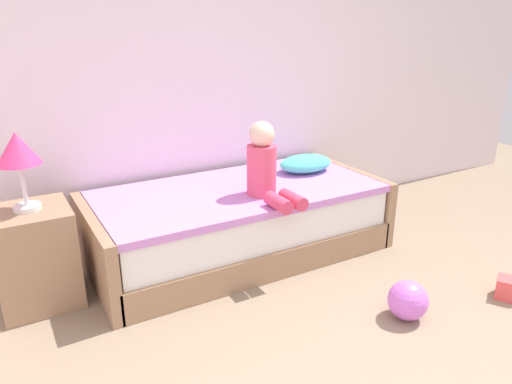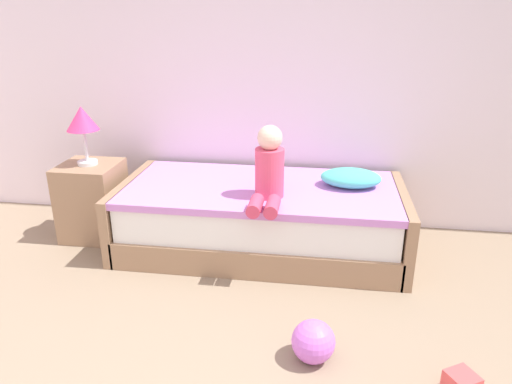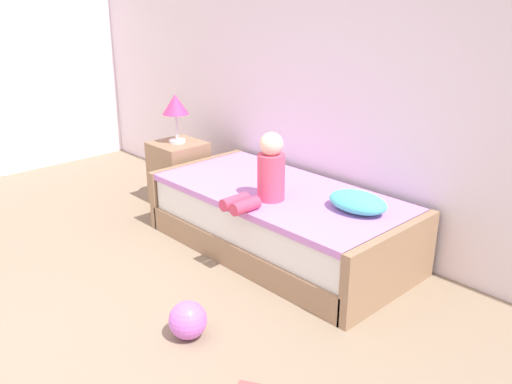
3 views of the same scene
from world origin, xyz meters
name	(u,v)px [view 2 (image 2 of 3)]	position (x,y,z in m)	size (l,w,h in m)	color
wall_rear	(299,46)	(0.00, 2.60, 1.45)	(7.20, 0.10, 2.90)	white
bed	(261,218)	(-0.21, 2.00, 0.25)	(2.11, 1.00, 0.50)	#997556
nightstand	(93,200)	(-1.56, 2.02, 0.30)	(0.44, 0.44, 0.60)	#997556
table_lamp	(82,121)	(-1.56, 2.02, 0.94)	(0.24, 0.24, 0.45)	silver
child_figure	(269,170)	(-0.12, 1.77, 0.70)	(0.20, 0.51, 0.50)	#E04C6B
pillow	(351,178)	(0.44, 2.10, 0.56)	(0.44, 0.30, 0.13)	#4CCCBC
toy_ball	(313,341)	(0.23, 0.78, 0.11)	(0.23, 0.23, 0.23)	#CC66D8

